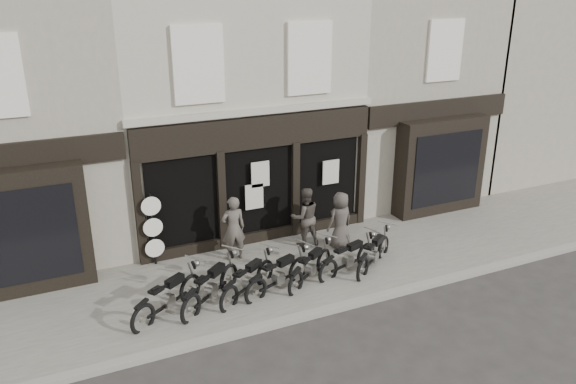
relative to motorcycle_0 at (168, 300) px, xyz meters
name	(u,v)px	position (x,y,z in m)	size (l,w,h in m)	color
ground_plane	(303,289)	(3.40, -0.18, -0.44)	(90.00, 90.00, 0.00)	#2D2B28
pavement	(288,271)	(3.40, 0.72, -0.38)	(30.00, 4.20, 0.12)	#646058
kerb	(326,311)	(3.40, -1.43, -0.37)	(30.00, 0.25, 0.13)	gray
central_building	(223,92)	(3.40, 5.77, 3.64)	(7.30, 6.22, 8.34)	#B3AD9A
neighbour_left	(5,111)	(-2.95, 5.72, 3.60)	(5.60, 6.73, 8.34)	#9D9684
neighbour_right	(389,80)	(9.75, 5.72, 3.60)	(5.60, 6.73, 8.34)	#9D9684
filler_right	(548,66)	(17.90, 5.82, 3.66)	(11.00, 6.00, 8.20)	#9D9684
motorcycle_0	(168,300)	(0.00, 0.00, 0.00)	(2.04, 1.51, 1.10)	black
motorcycle_1	(211,289)	(1.05, 0.02, 0.01)	(2.00, 1.71, 1.14)	black
motorcycle_2	(248,282)	(1.99, 0.00, -0.02)	(1.96, 1.47, 1.07)	black
motorcycle_3	(279,277)	(2.78, -0.08, -0.01)	(2.13, 1.13, 1.08)	black
motorcycle_4	(311,269)	(3.72, 0.01, -0.03)	(1.89, 1.42, 1.03)	black
motorcycle_5	(348,260)	(4.86, 0.01, -0.02)	(2.11, 0.94, 1.04)	black
motorcycle_6	(374,256)	(5.62, -0.04, -0.02)	(1.91, 1.50, 1.05)	black
man_left	(233,228)	(2.31, 1.93, 0.61)	(0.68, 0.44, 1.85)	#4F4941
man_centre	(305,217)	(4.50, 1.92, 0.57)	(0.86, 0.67, 1.77)	#453F38
man_right	(340,220)	(5.38, 1.40, 0.52)	(0.82, 0.53, 1.67)	#433D38
advert_sign_post	(153,233)	(0.23, 2.51, 0.62)	(0.53, 0.34, 2.18)	black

